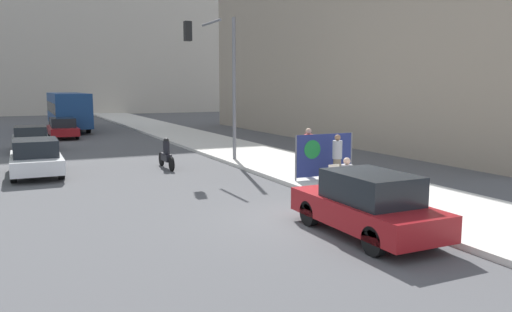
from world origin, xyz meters
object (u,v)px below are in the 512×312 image
object	(u,v)px
traffic_light_pole	(219,66)
seated_protester	(348,176)
car_on_road_nearest	(36,157)
parked_car_curbside	(367,205)
pedestrian_behind	(308,152)
motorcycle_on_road	(166,156)
car_on_road_distant	(63,128)
city_bus_on_road	(68,109)
car_on_road_midblock	(31,138)
jogger_on_sidewalk	(337,158)
protest_banner	(324,155)

from	to	relation	value
traffic_light_pole	seated_protester	bearing A→B (deg)	-84.89
seated_protester	car_on_road_nearest	xyz separation A→B (m)	(-8.55, 8.88, -0.05)
traffic_light_pole	car_on_road_nearest	distance (m)	8.58
seated_protester	parked_car_curbside	bearing A→B (deg)	-96.23
pedestrian_behind	motorcycle_on_road	xyz separation A→B (m)	(-4.06, 5.07, -0.53)
car_on_road_distant	city_bus_on_road	xyz separation A→B (m)	(0.95, 7.02, 1.05)
car_on_road_distant	car_on_road_midblock	bearing A→B (deg)	-107.71
jogger_on_sidewalk	pedestrian_behind	bearing A→B (deg)	-48.84
seated_protester	car_on_road_midblock	distance (m)	19.59
jogger_on_sidewalk	parked_car_curbside	size ratio (longest dim) A/B	0.41
car_on_road_distant	city_bus_on_road	distance (m)	7.16
jogger_on_sidewalk	protest_banner	size ratio (longest dim) A/B	0.68
motorcycle_on_road	pedestrian_behind	bearing A→B (deg)	-51.32
seated_protester	city_bus_on_road	distance (m)	31.92
seated_protester	car_on_road_distant	xyz separation A→B (m)	(-6.40, 24.42, -0.07)
seated_protester	traffic_light_pole	world-z (taller)	traffic_light_pole
protest_banner	pedestrian_behind	bearing A→B (deg)	117.24
jogger_on_sidewalk	motorcycle_on_road	size ratio (longest dim) A/B	0.75
pedestrian_behind	traffic_light_pole	xyz separation A→B (m)	(-1.44, 5.47, 3.33)
car_on_road_nearest	jogger_on_sidewalk	bearing A→B (deg)	-35.08
traffic_light_pole	car_on_road_nearest	xyz separation A→B (m)	(-7.75, 0.02, -3.69)
seated_protester	car_on_road_midblock	world-z (taller)	car_on_road_midblock
traffic_light_pole	motorcycle_on_road	distance (m)	4.68
car_on_road_nearest	car_on_road_distant	xyz separation A→B (m)	(2.15, 15.53, -0.02)
parked_car_curbside	motorcycle_on_road	distance (m)	11.85
jogger_on_sidewalk	protest_banner	world-z (taller)	jogger_on_sidewalk
parked_car_curbside	car_on_road_midblock	distance (m)	21.96
jogger_on_sidewalk	car_on_road_midblock	size ratio (longest dim) A/B	0.39
car_on_road_midblock	car_on_road_distant	size ratio (longest dim) A/B	0.90
traffic_light_pole	car_on_road_distant	xyz separation A→B (m)	(-5.60, 15.55, -3.71)
parked_car_curbside	car_on_road_midblock	world-z (taller)	parked_car_curbside
parked_car_curbside	motorcycle_on_road	bearing A→B (deg)	97.82
seated_protester	pedestrian_behind	world-z (taller)	pedestrian_behind
protest_banner	car_on_road_midblock	size ratio (longest dim) A/B	0.57
car_on_road_nearest	city_bus_on_road	distance (m)	22.79
city_bus_on_road	motorcycle_on_road	distance (m)	23.09
car_on_road_midblock	city_bus_on_road	world-z (taller)	city_bus_on_road
parked_car_curbside	car_on_road_distant	world-z (taller)	parked_car_curbside
car_on_road_nearest	city_bus_on_road	xyz separation A→B (m)	(3.10, 22.55, 1.02)
jogger_on_sidewalk	car_on_road_nearest	distance (m)	11.76
seated_protester	traffic_light_pole	distance (m)	9.62
seated_protester	car_on_road_distant	distance (m)	25.24
seated_protester	car_on_road_nearest	bearing A→B (deg)	156.34
traffic_light_pole	car_on_road_midblock	bearing A→B (deg)	131.62
seated_protester	city_bus_on_road	xyz separation A→B (m)	(-5.44, 31.43, 0.98)
jogger_on_sidewalk	traffic_light_pole	distance (m)	7.78
protest_banner	parked_car_curbside	size ratio (longest dim) A/B	0.59
protest_banner	car_on_road_distant	distance (m)	22.83
pedestrian_behind	traffic_light_pole	bearing A→B (deg)	123.47
protest_banner	city_bus_on_road	bearing A→B (deg)	102.60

